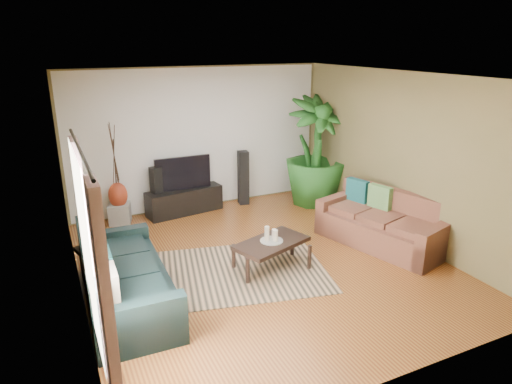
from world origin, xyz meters
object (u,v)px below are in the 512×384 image
vase (118,195)px  speaker_left (157,192)px  coffee_table (271,255)px  potted_plant (315,151)px  pedestal (120,213)px  side_table (98,264)px  sofa_left (126,273)px  sofa_right (382,220)px  television (183,173)px  tv_stand (184,201)px  speaker_right (243,178)px

vase → speaker_left: bearing=0.0°
coffee_table → potted_plant: size_ratio=0.49×
pedestal → side_table: (-0.62, -1.98, 0.06)m
sofa_left → side_table: sofa_left is taller
sofa_left → speaker_left: (1.06, 2.77, 0.05)m
side_table → sofa_right: bearing=-9.9°
potted_plant → side_table: 4.66m
pedestal → vase: size_ratio=0.78×
vase → side_table: 2.10m
television → tv_stand: bearing=0.0°
coffee_table → vase: vase is taller
sofa_left → speaker_left: speaker_left is taller
pedestal → vase: bearing=0.0°
speaker_left → potted_plant: (3.04, -0.55, 0.59)m
vase → side_table: size_ratio=0.97×
speaker_left → speaker_right: size_ratio=0.89×
sofa_left → potted_plant: size_ratio=1.04×
speaker_left → vase: 0.69m
sofa_left → vase: bearing=-6.1°
tv_stand → speaker_right: size_ratio=1.33×
tv_stand → vase: 1.24m
television → potted_plant: bearing=-12.3°
coffee_table → speaker_right: speaker_right is taller
coffee_table → speaker_right: bearing=55.3°
coffee_table → speaker_left: bearing=90.8°
speaker_left → speaker_right: 1.74m
speaker_left → potted_plant: bearing=-25.8°
sofa_right → television: television is taller
sofa_right → vase: bearing=-142.9°
speaker_left → side_table: speaker_left is taller
sofa_left → vase: size_ratio=4.78×
speaker_right → pedestal: 2.46m
coffee_table → speaker_left: speaker_left is taller
coffee_table → pedestal: bearing=102.6°
sofa_right → sofa_left: bearing=-105.5°
sofa_right → tv_stand: 3.67m
sofa_right → speaker_right: 2.99m
sofa_left → potted_plant: bearing=-60.3°
sofa_right → side_table: (-4.27, 0.75, -0.19)m
coffee_table → television: 2.82m
television → sofa_right: bearing=-48.2°
television → speaker_right: television is taller
sofa_right → side_table: 4.33m
sofa_right → vase: (-3.65, 2.73, 0.10)m
tv_stand → side_table: 2.69m
sofa_left → speaker_right: (2.80, 2.77, 0.11)m
sofa_right → potted_plant: potted_plant is taller
coffee_table → sofa_left: bearing=162.3°
television → potted_plant: 2.61m
speaker_right → potted_plant: (1.30, -0.55, 0.53)m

